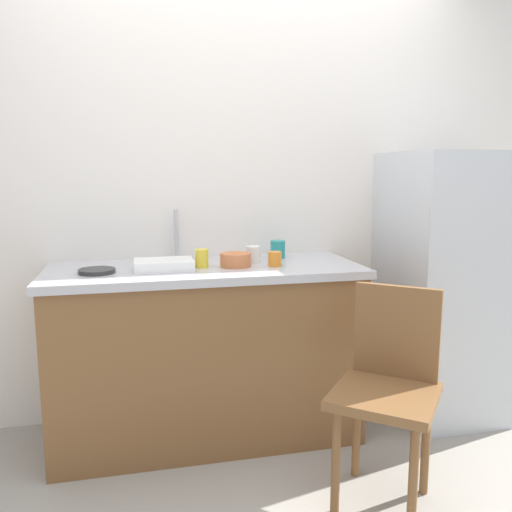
{
  "coord_description": "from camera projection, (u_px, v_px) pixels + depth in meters",
  "views": [
    {
      "loc": [
        -0.53,
        -1.91,
        1.37
      ],
      "look_at": [
        0.05,
        0.6,
        0.95
      ],
      "focal_mm": 36.57,
      "sensor_mm": 36.0,
      "label": 1
    }
  ],
  "objects": [
    {
      "name": "terracotta_bowl",
      "position": [
        236.0,
        260.0,
        2.6
      ],
      "size": [
        0.15,
        0.15,
        0.07
      ],
      "primitive_type": "cylinder",
      "color": "#C67042",
      "rests_on": "countertop"
    },
    {
      "name": "faucet",
      "position": [
        176.0,
        234.0,
        2.81
      ],
      "size": [
        0.02,
        0.02,
        0.27
      ],
      "primitive_type": "cylinder",
      "color": "#B7B7BC",
      "rests_on": "countertop"
    },
    {
      "name": "dish_tray",
      "position": [
        164.0,
        265.0,
        2.51
      ],
      "size": [
        0.28,
        0.2,
        0.05
      ],
      "primitive_type": "cube",
      "color": "white",
      "rests_on": "countertop"
    },
    {
      "name": "cup_orange",
      "position": [
        275.0,
        259.0,
        2.61
      ],
      "size": [
        0.07,
        0.07,
        0.07
      ],
      "primitive_type": "cylinder",
      "color": "orange",
      "rests_on": "countertop"
    },
    {
      "name": "countertop",
      "position": [
        205.0,
        270.0,
        2.62
      ],
      "size": [
        1.56,
        0.64,
        0.04
      ],
      "primitive_type": "cube",
      "color": "#B7B7BC",
      "rests_on": "cabinet_base"
    },
    {
      "name": "chair",
      "position": [
        388.0,
        384.0,
        2.15
      ],
      "size": [
        0.56,
        0.56,
        0.89
      ],
      "rotation": [
        0.0,
        0.0,
        -0.69
      ],
      "color": "brown",
      "rests_on": "ground_plane"
    },
    {
      "name": "cup_teal",
      "position": [
        278.0,
        249.0,
        2.85
      ],
      "size": [
        0.08,
        0.08,
        0.1
      ],
      "primitive_type": "cylinder",
      "color": "teal",
      "rests_on": "countertop"
    },
    {
      "name": "cup_yellow",
      "position": [
        202.0,
        258.0,
        2.57
      ],
      "size": [
        0.07,
        0.07,
        0.09
      ],
      "primitive_type": "cylinder",
      "color": "yellow",
      "rests_on": "countertop"
    },
    {
      "name": "refrigerator",
      "position": [
        442.0,
        285.0,
        2.92
      ],
      "size": [
        0.57,
        0.63,
        1.47
      ],
      "primitive_type": "cube",
      "color": "silver",
      "rests_on": "ground_plane"
    },
    {
      "name": "cabinet_base",
      "position": [
        207.0,
        355.0,
        2.69
      ],
      "size": [
        1.52,
        0.6,
        0.86
      ],
      "primitive_type": "cube",
      "color": "brown",
      "rests_on": "ground_plane"
    },
    {
      "name": "back_wall",
      "position": [
        232.0,
        184.0,
        2.93
      ],
      "size": [
        4.8,
        0.1,
        2.59
      ],
      "primitive_type": "cube",
      "color": "white",
      "rests_on": "ground_plane"
    },
    {
      "name": "hotplate",
      "position": [
        97.0,
        271.0,
        2.43
      ],
      "size": [
        0.17,
        0.17,
        0.02
      ],
      "primitive_type": "cylinder",
      "color": "#2D2D2D",
      "rests_on": "countertop"
    },
    {
      "name": "cup_white",
      "position": [
        253.0,
        254.0,
        2.71
      ],
      "size": [
        0.08,
        0.08,
        0.09
      ],
      "primitive_type": "cylinder",
      "color": "white",
      "rests_on": "countertop"
    },
    {
      "name": "ground_plane",
      "position": [
        277.0,
        502.0,
        2.18
      ],
      "size": [
        8.0,
        8.0,
        0.0
      ],
      "primitive_type": "plane",
      "color": "#9E998E"
    }
  ]
}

